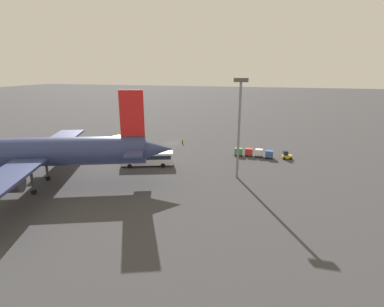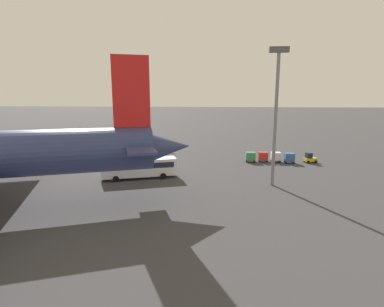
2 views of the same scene
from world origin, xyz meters
name	(u,v)px [view 1 (image 1 of 2)]	position (x,y,z in m)	size (l,w,h in m)	color
ground_plane	(173,143)	(0.00, 0.00, 0.00)	(600.00, 600.00, 0.00)	#38383A
airplane	(28,153)	(14.62, 41.13, 6.94)	(53.02, 46.14, 18.46)	navy
shuttle_bus_near	(127,142)	(10.54, 9.62, 1.89)	(10.90, 6.71, 3.14)	gold
shuttle_bus_far	(147,158)	(-1.43, 22.92, 1.96)	(12.62, 6.77, 3.28)	white
baggage_tug	(287,155)	(-33.45, 8.24, 0.94)	(2.65, 2.13, 2.10)	gold
worker_person	(182,141)	(-3.14, 0.02, 0.87)	(0.38, 0.38, 1.74)	#1E1E2D
cargo_cart_blue	(269,154)	(-29.17, 8.98, 1.19)	(2.01, 1.69, 2.06)	#38383D
cargo_cart_white	(259,152)	(-26.55, 8.23, 1.19)	(2.01, 1.69, 2.06)	#38383D
cargo_cart_red	(249,152)	(-23.93, 8.19, 1.19)	(2.01, 1.69, 2.06)	#38383D
cargo_cart_green	(239,151)	(-21.32, 8.59, 1.19)	(2.01, 1.69, 2.06)	#38383D
light_pole	(239,120)	(-23.01, 25.06, 12.32)	(2.80, 0.70, 20.49)	slate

